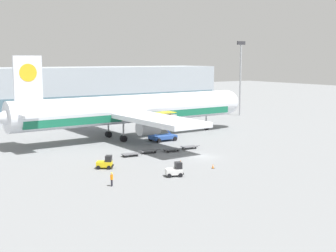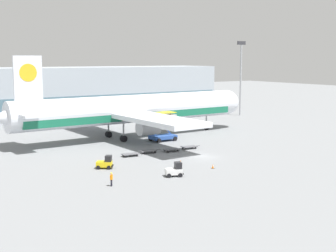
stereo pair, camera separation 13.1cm
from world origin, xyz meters
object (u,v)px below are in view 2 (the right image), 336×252
at_px(traffic_cone_near, 180,162).
at_px(scissor_lift_loader, 163,130).
at_px(light_mast, 241,72).
at_px(baggage_tug_foreground, 175,170).
at_px(baggage_dolly_second, 148,151).
at_px(baggage_dolly_trail, 189,147).
at_px(baggage_dolly_lead, 130,154).
at_px(baggage_tug_mid, 105,163).
at_px(baggage_dolly_third, 171,149).
at_px(ground_crew_near, 111,178).
at_px(airplane_main, 130,110).
at_px(traffic_cone_far, 213,166).

bearing_deg(traffic_cone_near, scissor_lift_loader, 64.38).
xyz_separation_m(light_mast, baggage_tug_foreground, (-56.47, -48.36, -11.63)).
xyz_separation_m(baggage_tug_foreground, traffic_cone_near, (5.08, 5.82, -0.56)).
height_order(baggage_dolly_second, baggage_dolly_trail, same).
relative_size(light_mast, baggage_dolly_lead, 5.69).
bearing_deg(scissor_lift_loader, light_mast, 27.91).
bearing_deg(baggage_tug_mid, baggage_dolly_trail, 52.22).
height_order(baggage_tug_mid, baggage_dolly_third, baggage_tug_mid).
distance_m(baggage_dolly_third, ground_crew_near, 24.37).
height_order(airplane_main, baggage_dolly_third, airplane_main).
distance_m(baggage_dolly_lead, traffic_cone_near, 10.23).
distance_m(airplane_main, baggage_tug_mid, 27.90).
relative_size(airplane_main, baggage_dolly_second, 15.42).
relative_size(airplane_main, baggage_tug_foreground, 20.86).
height_order(scissor_lift_loader, baggage_tug_foreground, scissor_lift_loader).
xyz_separation_m(baggage_tug_foreground, baggage_dolly_lead, (1.38, 15.36, -0.49)).
bearing_deg(baggage_dolly_lead, baggage_tug_foreground, -88.74).
height_order(baggage_tug_foreground, traffic_cone_near, baggage_tug_foreground).
bearing_deg(baggage_dolly_lead, ground_crew_near, -120.20).
xyz_separation_m(light_mast, baggage_dolly_lead, (-55.09, -33.00, -12.12)).
xyz_separation_m(airplane_main, baggage_dolly_third, (-0.88, -16.66, -5.45)).
bearing_deg(baggage_dolly_third, baggage_tug_mid, -154.87).
height_order(baggage_dolly_third, baggage_dolly_trail, same).
xyz_separation_m(airplane_main, traffic_cone_near, (-5.38, -25.84, -5.52)).
xyz_separation_m(baggage_tug_foreground, baggage_dolly_second, (5.39, 16.06, -0.49)).
bearing_deg(baggage_dolly_second, baggage_dolly_third, -7.71).
xyz_separation_m(baggage_dolly_trail, ground_crew_near, (-23.52, -14.94, 0.71)).
xyz_separation_m(baggage_tug_foreground, ground_crew_near, (-9.82, 0.28, 0.22)).
relative_size(light_mast, ground_crew_near, 11.61).
distance_m(baggage_tug_foreground, baggage_dolly_third, 17.81).
xyz_separation_m(baggage_tug_mid, baggage_dolly_trail, (19.74, 5.51, -0.49)).
bearing_deg(baggage_dolly_lead, baggage_dolly_trail, 5.73).
distance_m(baggage_tug_mid, traffic_cone_near, 11.79).
bearing_deg(scissor_lift_loader, airplane_main, 118.94).
height_order(baggage_dolly_second, traffic_cone_near, traffic_cone_near).
bearing_deg(baggage_dolly_trail, baggage_tug_foreground, -125.59).
distance_m(baggage_tug_foreground, traffic_cone_far, 7.51).
distance_m(baggage_tug_foreground, traffic_cone_near, 7.74).
height_order(ground_crew_near, traffic_cone_near, ground_crew_near).
distance_m(baggage_tug_mid, traffic_cone_far, 16.23).
bearing_deg(baggage_dolly_third, baggage_dolly_lead, -176.08).
bearing_deg(baggage_tug_foreground, traffic_cone_far, 27.72).
bearing_deg(traffic_cone_near, baggage_dolly_second, 88.24).
distance_m(scissor_lift_loader, traffic_cone_near, 21.38).
height_order(airplane_main, scissor_lift_loader, airplane_main).
relative_size(baggage_dolly_second, traffic_cone_near, 5.84).
relative_size(baggage_dolly_trail, ground_crew_near, 2.04).
relative_size(baggage_dolly_second, ground_crew_near, 2.04).
height_order(baggage_dolly_lead, traffic_cone_far, traffic_cone_far).
bearing_deg(traffic_cone_far, ground_crew_near, -178.53).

